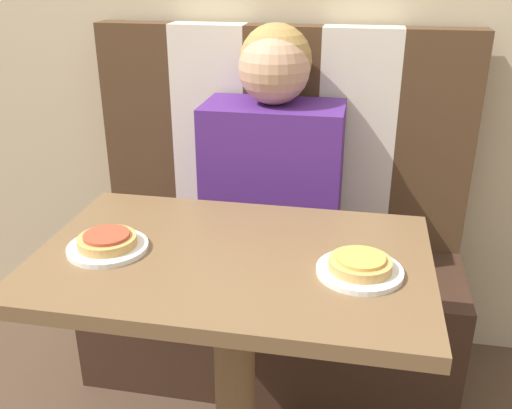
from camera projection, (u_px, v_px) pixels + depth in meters
name	position (u px, v px, depth m)	size (l,w,h in m)	color
booth_seat	(271.00, 313.00, 1.99)	(1.24, 0.47, 0.45)	#382319
booth_backrest	(282.00, 136.00, 1.93)	(1.24, 0.10, 0.72)	#4C331E
dining_table	(233.00, 302.00, 1.33)	(0.88, 0.57, 0.75)	brown
person	(273.00, 154.00, 1.77)	(0.43, 0.25, 0.75)	#4C237A
plate_left	(108.00, 247.00, 1.29)	(0.18, 0.18, 0.01)	white
plate_right	(360.00, 271.00, 1.19)	(0.18, 0.18, 0.01)	white
pizza_left	(107.00, 240.00, 1.28)	(0.13, 0.13, 0.03)	tan
pizza_right	(360.00, 263.00, 1.19)	(0.13, 0.13, 0.03)	tan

